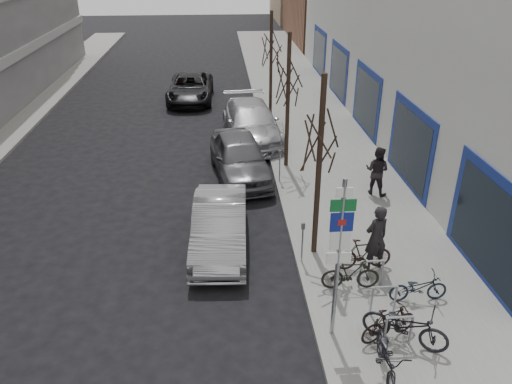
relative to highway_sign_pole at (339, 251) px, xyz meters
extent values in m
plane|color=black|center=(-2.40, 0.01, -2.46)|extent=(120.00, 120.00, 0.00)
cube|color=slate|center=(2.10, 10.01, -2.38)|extent=(5.00, 70.00, 0.15)
cylinder|color=gray|center=(0.00, 0.01, -0.36)|extent=(0.10, 0.10, 4.20)
cube|color=white|center=(0.00, -0.02, 1.44)|extent=(0.35, 0.03, 0.22)
cube|color=#0C5926|center=(0.00, -0.02, 1.14)|extent=(0.55, 0.03, 0.28)
cube|color=navy|center=(0.00, -0.02, 0.74)|extent=(0.50, 0.03, 0.45)
cube|color=maroon|center=(0.00, -0.03, 0.74)|extent=(0.18, 0.02, 0.14)
cube|color=white|center=(0.00, -0.02, 0.29)|extent=(0.45, 0.03, 0.45)
cube|color=white|center=(0.00, -0.02, -0.16)|extent=(0.55, 0.03, 0.28)
cylinder|color=gray|center=(1.10, -0.49, -1.91)|extent=(0.06, 0.06, 0.80)
cylinder|color=gray|center=(1.70, -0.49, -1.91)|extent=(0.06, 0.06, 0.80)
cylinder|color=gray|center=(1.40, -0.49, -1.51)|extent=(0.60, 0.06, 0.06)
cylinder|color=gray|center=(1.10, 0.61, -1.91)|extent=(0.06, 0.06, 0.80)
cylinder|color=gray|center=(1.70, 0.61, -1.91)|extent=(0.06, 0.06, 0.80)
cylinder|color=gray|center=(1.40, 0.61, -1.51)|extent=(0.60, 0.06, 0.06)
cylinder|color=gray|center=(1.10, 1.71, -1.91)|extent=(0.06, 0.06, 0.80)
cylinder|color=gray|center=(1.70, 1.71, -1.91)|extent=(0.06, 0.06, 0.80)
cylinder|color=gray|center=(1.40, 1.71, -1.51)|extent=(0.60, 0.06, 0.06)
cylinder|color=black|center=(0.20, 3.51, 0.29)|extent=(0.16, 0.16, 5.50)
cylinder|color=black|center=(0.20, 10.01, 0.29)|extent=(0.16, 0.16, 5.50)
cylinder|color=black|center=(0.20, 16.51, 0.29)|extent=(0.16, 0.16, 5.50)
cylinder|color=gray|center=(-0.25, 3.01, -1.76)|extent=(0.05, 0.05, 1.10)
cube|color=#3F3F44|center=(-0.25, 3.01, -1.13)|extent=(0.10, 0.08, 0.18)
cylinder|color=gray|center=(-0.25, 8.51, -1.76)|extent=(0.05, 0.05, 1.10)
cube|color=#3F3F44|center=(-0.25, 8.51, -1.13)|extent=(0.10, 0.08, 0.18)
cylinder|color=gray|center=(-0.25, 14.01, -1.76)|extent=(0.05, 0.05, 1.10)
cube|color=#3F3F44|center=(-0.25, 14.01, -1.13)|extent=(0.10, 0.08, 0.18)
imported|color=black|center=(0.85, -1.39, -1.73)|extent=(0.81, 1.96, 1.16)
imported|color=black|center=(1.25, -0.27, -1.85)|extent=(1.58, 0.93, 0.92)
imported|color=black|center=(2.45, 1.04, -1.84)|extent=(1.52, 0.48, 0.93)
imported|color=black|center=(0.83, 1.65, -1.83)|extent=(1.59, 0.53, 0.95)
imported|color=black|center=(1.57, -0.44, -1.71)|extent=(2.00, 1.49, 1.20)
imported|color=black|center=(1.41, 2.53, -1.81)|extent=(1.66, 0.58, 1.00)
imported|color=#A0A0A5|center=(-2.60, 4.18, -1.70)|extent=(1.82, 4.66, 1.51)
imported|color=#54555A|center=(-1.75, 9.34, -1.60)|extent=(2.64, 5.23, 1.71)
imported|color=#B2B1B7|center=(-1.00, 13.49, -1.60)|extent=(2.86, 6.09, 1.72)
imported|color=black|center=(-4.16, 20.35, -1.70)|extent=(2.69, 5.55, 1.52)
imported|color=black|center=(1.72, 2.55, -1.32)|extent=(0.83, 0.68, 1.97)
imported|color=black|center=(3.13, 7.17, -1.39)|extent=(0.82, 0.78, 1.84)
camera|label=1|loc=(-2.48, -8.93, 6.01)|focal=35.00mm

